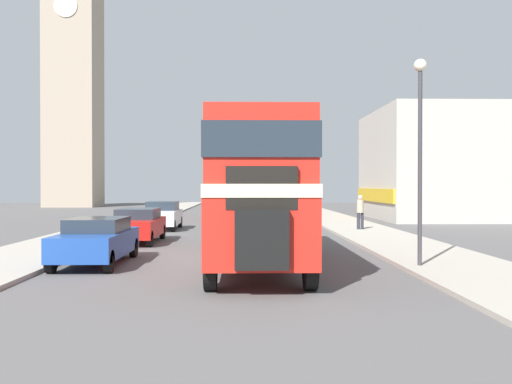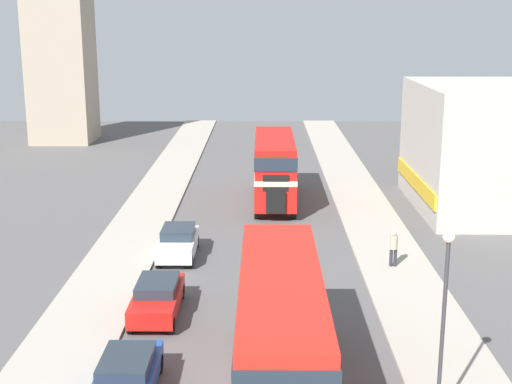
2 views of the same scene
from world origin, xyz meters
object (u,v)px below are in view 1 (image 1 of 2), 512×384
at_px(street_lamp, 420,130).
at_px(church_tower, 73,37).
at_px(car_parked_mid, 138,225).
at_px(bus_distant, 251,184).
at_px(pedestrian_walking, 360,210).
at_px(double_decker_bus, 256,182).
at_px(car_parked_near, 97,240).
at_px(car_parked_far, 162,215).

xyz_separation_m(street_lamp, church_tower, (-24.23, 48.99, 15.30)).
relative_size(car_parked_mid, church_tower, 0.12).
distance_m(bus_distant, church_tower, 34.71).
relative_size(car_parked_mid, pedestrian_walking, 2.47).
height_order(double_decker_bus, car_parked_near, double_decker_bus).
relative_size(car_parked_near, pedestrian_walking, 2.48).
distance_m(double_decker_bus, car_parked_far, 14.55).
relative_size(car_parked_near, street_lamp, 0.75).
bearing_deg(bus_distant, street_lamp, -80.31).
xyz_separation_m(car_parked_near, street_lamp, (9.47, -1.30, 3.22)).
distance_m(pedestrian_walking, church_tower, 47.29).
bearing_deg(church_tower, pedestrian_walking, -54.61).
height_order(car_parked_far, church_tower, church_tower).
xyz_separation_m(car_parked_mid, car_parked_far, (0.02, 7.11, 0.04)).
distance_m(double_decker_bus, church_tower, 54.17).
bearing_deg(church_tower, car_parked_far, -66.47).
height_order(bus_distant, street_lamp, street_lamp).
relative_size(bus_distant, street_lamp, 1.68).
relative_size(pedestrian_walking, street_lamp, 0.30).
distance_m(bus_distant, car_parked_far, 12.14).
xyz_separation_m(car_parked_mid, church_tower, (-14.78, 41.12, 18.51)).
relative_size(car_parked_near, car_parked_mid, 1.01).
distance_m(car_parked_far, street_lamp, 17.98).
bearing_deg(street_lamp, car_parked_far, 122.16).
bearing_deg(street_lamp, double_decker_bus, 163.75).
height_order(car_parked_mid, street_lamp, street_lamp).
distance_m(car_parked_far, pedestrian_walking, 10.61).
height_order(car_parked_far, pedestrian_walking, pedestrian_walking).
bearing_deg(pedestrian_walking, church_tower, 125.39).
height_order(bus_distant, car_parked_near, bus_distant).
height_order(car_parked_near, church_tower, church_tower).
bearing_deg(car_parked_near, church_tower, 107.19).
distance_m(car_parked_mid, church_tower, 47.46).
bearing_deg(bus_distant, pedestrian_walking, -66.32).
distance_m(car_parked_mid, car_parked_far, 7.12).
distance_m(car_parked_near, street_lamp, 10.09).
bearing_deg(street_lamp, car_parked_mid, 140.21).
xyz_separation_m(car_parked_mid, pedestrian_walking, (10.51, 5.52, 0.38)).
height_order(car_parked_mid, pedestrian_walking, pedestrian_walking).
bearing_deg(double_decker_bus, bus_distant, 89.52).
height_order(double_decker_bus, car_parked_mid, double_decker_bus).
xyz_separation_m(double_decker_bus, street_lamp, (4.63, -1.35, 1.46)).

